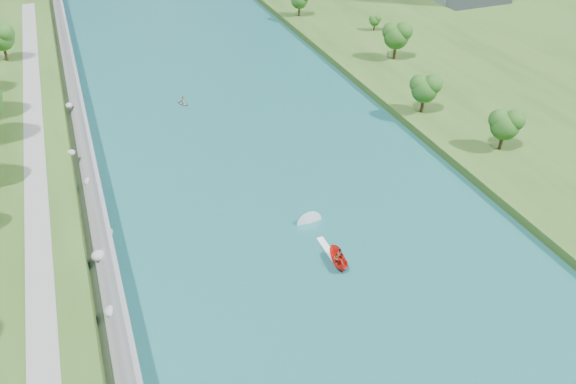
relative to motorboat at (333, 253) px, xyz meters
name	(u,v)px	position (x,y,z in m)	size (l,w,h in m)	color
ground	(343,287)	(-1.13, -5.09, -0.82)	(260.00, 260.00, 0.00)	#2D5119
river_water	(282,195)	(-1.13, 14.91, -0.77)	(55.00, 240.00, 0.10)	#18545B
berm_east	(553,131)	(48.37, 14.91, -0.07)	(44.00, 240.00, 1.50)	#2D5119
riprap_bank	(96,230)	(-26.98, 14.08, 0.99)	(4.60, 236.00, 4.49)	slate
riverside_path	(38,227)	(-33.63, 14.91, 2.73)	(3.00, 200.00, 0.10)	gray
trees_east	(497,117)	(35.60, 15.20, 4.86)	(16.69, 135.11, 9.34)	#174A13
motorboat	(333,253)	(0.00, 0.00, 0.00)	(3.60, 19.02, 2.04)	red
raft	(183,102)	(-7.85, 49.33, -0.37)	(2.84, 3.25, 1.55)	#92939A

